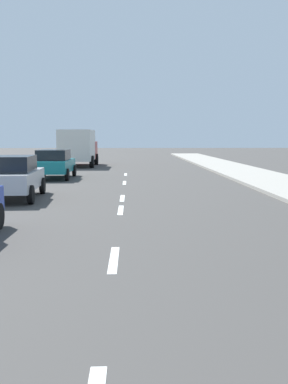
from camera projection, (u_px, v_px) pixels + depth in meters
The scene contains 9 objects.
ground_plane at pixel (123, 195), 17.35m from camera, with size 160.00×160.00×0.00m, color #423F3D.
lane_stripe_3 at pixel (114, 259), 8.17m from camera, with size 0.16×1.80×0.01m, color white.
lane_stripe_4 at pixel (121, 210), 13.73m from camera, with size 0.16×1.80×0.01m, color white.
lane_stripe_5 at pixel (122, 198), 16.43m from camera, with size 0.16×1.80×0.01m, color white.
lane_stripe_6 at pixel (124, 183), 22.03m from camera, with size 0.16×1.80×0.01m, color white.
lane_stripe_7 at pixel (126, 174), 27.03m from camera, with size 0.16×1.80×0.01m, color white.
parked_car_silver at pixel (12, 176), 16.15m from camera, with size 2.11×4.23×1.57m.
parked_car_teal at pixel (54, 163), 24.29m from camera, with size 1.96×4.20×1.57m.
delivery_truck at pixel (78, 147), 34.60m from camera, with size 2.73×6.26×2.80m.
Camera 1 is at (0.32, 2.78, 2.22)m, focal length 41.77 mm.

